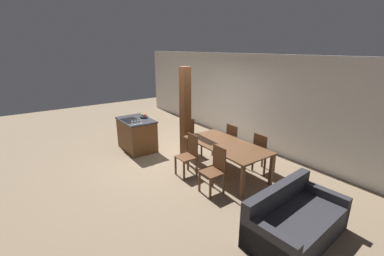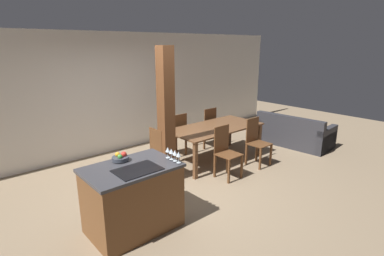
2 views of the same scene
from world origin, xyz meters
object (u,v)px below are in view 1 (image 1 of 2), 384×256
Objects in this scene: wine_glass_far at (138,120)px; dining_chair_far_left at (234,141)px; fruit_bowl at (144,116)px; wine_glass_middle at (135,121)px; dining_chair_head_end at (191,137)px; wine_glass_near at (132,121)px; dining_table at (226,147)px; dining_chair_far_right at (262,153)px; couch at (295,222)px; kitchen_island at (137,134)px; timber_post at (185,113)px; dining_chair_near_left at (189,154)px; wine_glass_end at (140,120)px; dining_chair_near_right at (215,169)px.

dining_chair_far_left is (1.64, 1.96, -0.52)m from wine_glass_far.
wine_glass_middle is (0.53, -0.51, 0.08)m from fruit_bowl.
dining_chair_head_end is at bearing 60.46° from wine_glass_far.
wine_glass_near is 0.08m from wine_glass_middle.
dining_chair_head_end is (-0.94, -0.73, 0.00)m from dining_chair_far_left.
dining_chair_far_right is at bearing 57.70° from dining_table.
couch is at bearing 2.62° from fruit_bowl.
kitchen_island is 1.23× the size of dining_chair_head_end.
wine_glass_far is at bearing 37.41° from dining_chair_far_right.
timber_post reaches higher than couch.
kitchen_island is 2.84m from dining_table.
couch is (2.68, 0.15, -0.24)m from dining_chair_near_left.
couch is (2.68, -1.31, -0.24)m from dining_chair_far_left.
wine_glass_end is 2.43m from dining_table.
couch is at bearing 153.93° from dining_chair_far_left.
wine_glass_middle is at bearing -148.08° from dining_table.
dining_chair_far_right is (-0.00, 1.46, 0.00)m from dining_chair_near_right.
dining_chair_far_left is at bearing 48.95° from wine_glass_end.
wine_glass_near is (0.53, -0.33, 0.58)m from kitchen_island.
timber_post is at bearing 58.44° from wine_glass_middle.
dining_chair_head_end is (0.70, 1.39, -0.52)m from wine_glass_near.
dining_table is at bearing 122.30° from dining_chair_near_right.
kitchen_island is 7.74× the size of wine_glass_middle.
dining_chair_near_right reaches higher than couch.
dining_chair_head_end is at bearing 76.65° from couch.
wine_glass_end is 0.16× the size of dining_chair_far_left.
dining_chair_near_right is at bearing 12.69° from wine_glass_middle.
wine_glass_near is 0.16× the size of dining_chair_far_right.
timber_post is (-1.87, 0.55, 0.70)m from dining_chair_near_right.
timber_post reaches higher than dining_chair_head_end.
dining_chair_near_left is at bearing -122.30° from dining_table.
timber_post is at bearing 43.94° from dining_chair_far_left.
dining_chair_head_end is at bearing 58.80° from wine_glass_end.
dining_table is at bearing 71.09° from couch.
dining_chair_near_left is 1.73m from dining_chair_far_right.
dining_chair_far_right is 2.20m from timber_post.
dining_table is at bearing -90.00° from dining_chair_head_end.
fruit_bowl is 2.77m from dining_table.
couch is (3.62, -0.58, -0.24)m from dining_chair_head_end.
wine_glass_middle is 0.16× the size of dining_chair_head_end.
timber_post reaches higher than kitchen_island.
dining_chair_far_left is (0.00, 1.46, 0.00)m from dining_chair_near_left.
dining_chair_near_right is 1.00× the size of dining_chair_far_right.
wine_glass_far is 0.08× the size of dining_table.
dining_chair_near_right is (3.09, 0.33, 0.05)m from kitchen_island.
couch is (4.32, 0.57, -0.76)m from wine_glass_end.
wine_glass_far reaches higher than dining_chair_head_end.
wine_glass_far is 1.00× the size of wine_glass_end.
kitchen_island is 0.82m from wine_glass_middle.
dining_chair_near_right is 1.73m from dining_chair_far_left.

